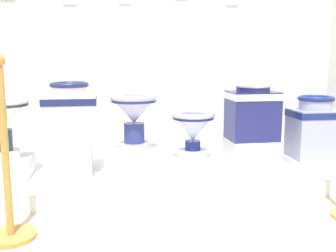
{
  "coord_description": "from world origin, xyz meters",
  "views": [
    {
      "loc": [
        1.18,
        -1.06,
        0.96
      ],
      "look_at": [
        1.65,
        1.9,
        0.45
      ],
      "focal_mm": 42.95,
      "sensor_mm": 36.0,
      "label": 1
    }
  ],
  "objects_px": {
    "plinth_block_squat_floral": "(312,161)",
    "stanchion_post_near_left": "(8,189)",
    "antique_toilet_pale_glazed": "(1,116)",
    "decorative_vase_spare": "(330,156)",
    "antique_toilet_squat_floral": "(314,127)",
    "plinth_block_leftmost": "(72,156)",
    "antique_toilet_broad_patterned": "(134,112)",
    "antique_toilet_tall_cobalt": "(193,128)",
    "plinth_block_central_ornate": "(251,152)",
    "antique_toilet_leftmost": "(70,111)",
    "antique_toilet_central_ornate": "(252,110)",
    "plinth_block_tall_cobalt": "(192,162)",
    "plinth_block_pale_glazed": "(4,168)",
    "plinth_block_broad_patterned": "(135,161)"
  },
  "relations": [
    {
      "from": "antique_toilet_central_ornate",
      "to": "antique_toilet_pale_glazed",
      "type": "bearing_deg",
      "value": -179.7
    },
    {
      "from": "antique_toilet_broad_patterned",
      "to": "plinth_block_central_ornate",
      "type": "xyz_separation_m",
      "value": [
        0.93,
        0.05,
        -0.35
      ]
    },
    {
      "from": "antique_toilet_broad_patterned",
      "to": "plinth_block_squat_floral",
      "type": "xyz_separation_m",
      "value": [
        1.41,
        -0.03,
        -0.42
      ]
    },
    {
      "from": "plinth_block_pale_glazed",
      "to": "antique_toilet_leftmost",
      "type": "bearing_deg",
      "value": 4.56
    },
    {
      "from": "antique_toilet_broad_patterned",
      "to": "plinth_block_squat_floral",
      "type": "distance_m",
      "value": 1.48
    },
    {
      "from": "decorative_vase_spare",
      "to": "antique_toilet_squat_floral",
      "type": "bearing_deg",
      "value": -153.34
    },
    {
      "from": "antique_toilet_leftmost",
      "to": "decorative_vase_spare",
      "type": "height_order",
      "value": "antique_toilet_leftmost"
    },
    {
      "from": "plinth_block_squat_floral",
      "to": "decorative_vase_spare",
      "type": "bearing_deg",
      "value": 26.66
    },
    {
      "from": "antique_toilet_broad_patterned",
      "to": "stanchion_post_near_left",
      "type": "xyz_separation_m",
      "value": [
        -0.73,
        -0.78,
        -0.29
      ]
    },
    {
      "from": "plinth_block_leftmost",
      "to": "antique_toilet_leftmost",
      "type": "height_order",
      "value": "antique_toilet_leftmost"
    },
    {
      "from": "plinth_block_squat_floral",
      "to": "decorative_vase_spare",
      "type": "relative_size",
      "value": 1.14
    },
    {
      "from": "antique_toilet_tall_cobalt",
      "to": "plinth_block_squat_floral",
      "type": "distance_m",
      "value": 1.0
    },
    {
      "from": "antique_toilet_tall_cobalt",
      "to": "antique_toilet_squat_floral",
      "type": "relative_size",
      "value": 0.75
    },
    {
      "from": "antique_toilet_pale_glazed",
      "to": "stanchion_post_near_left",
      "type": "distance_m",
      "value": 0.89
    },
    {
      "from": "antique_toilet_tall_cobalt",
      "to": "plinth_block_central_ornate",
      "type": "xyz_separation_m",
      "value": [
        0.46,
        -0.04,
        -0.2
      ]
    },
    {
      "from": "plinth_block_central_ornate",
      "to": "decorative_vase_spare",
      "type": "relative_size",
      "value": 1.16
    },
    {
      "from": "antique_toilet_squat_floral",
      "to": "antique_toilet_broad_patterned",
      "type": "bearing_deg",
      "value": 178.94
    },
    {
      "from": "plinth_block_squat_floral",
      "to": "stanchion_post_near_left",
      "type": "relative_size",
      "value": 0.4
    },
    {
      "from": "antique_toilet_squat_floral",
      "to": "decorative_vase_spare",
      "type": "relative_size",
      "value": 1.42
    },
    {
      "from": "antique_toilet_leftmost",
      "to": "stanchion_post_near_left",
      "type": "relative_size",
      "value": 0.43
    },
    {
      "from": "antique_toilet_leftmost",
      "to": "plinth_block_squat_floral",
      "type": "distance_m",
      "value": 1.93
    },
    {
      "from": "plinth_block_leftmost",
      "to": "decorative_vase_spare",
      "type": "bearing_deg",
      "value": 0.25
    },
    {
      "from": "stanchion_post_near_left",
      "to": "plinth_block_tall_cobalt",
      "type": "bearing_deg",
      "value": 36.31
    },
    {
      "from": "antique_toilet_squat_floral",
      "to": "plinth_block_broad_patterned",
      "type": "bearing_deg",
      "value": 178.94
    },
    {
      "from": "antique_toilet_leftmost",
      "to": "plinth_block_tall_cobalt",
      "type": "height_order",
      "value": "antique_toilet_leftmost"
    },
    {
      "from": "antique_toilet_leftmost",
      "to": "antique_toilet_squat_floral",
      "type": "relative_size",
      "value": 0.86
    },
    {
      "from": "antique_toilet_pale_glazed",
      "to": "stanchion_post_near_left",
      "type": "relative_size",
      "value": 0.45
    },
    {
      "from": "antique_toilet_tall_cobalt",
      "to": "decorative_vase_spare",
      "type": "xyz_separation_m",
      "value": [
        1.17,
        -0.0,
        -0.26
      ]
    },
    {
      "from": "plinth_block_squat_floral",
      "to": "antique_toilet_leftmost",
      "type": "bearing_deg",
      "value": 176.85
    },
    {
      "from": "decorative_vase_spare",
      "to": "stanchion_post_near_left",
      "type": "relative_size",
      "value": 0.35
    },
    {
      "from": "plinth_block_leftmost",
      "to": "antique_toilet_broad_patterned",
      "type": "xyz_separation_m",
      "value": [
        0.46,
        -0.08,
        0.33
      ]
    },
    {
      "from": "plinth_block_pale_glazed",
      "to": "plinth_block_central_ornate",
      "type": "height_order",
      "value": "plinth_block_central_ornate"
    },
    {
      "from": "antique_toilet_pale_glazed",
      "to": "plinth_block_central_ornate",
      "type": "height_order",
      "value": "antique_toilet_pale_glazed"
    },
    {
      "from": "plinth_block_pale_glazed",
      "to": "plinth_block_tall_cobalt",
      "type": "distance_m",
      "value": 1.4
    },
    {
      "from": "plinth_block_broad_patterned",
      "to": "decorative_vase_spare",
      "type": "xyz_separation_m",
      "value": [
        1.64,
        0.09,
        -0.05
      ]
    },
    {
      "from": "antique_toilet_broad_patterned",
      "to": "antique_toilet_tall_cobalt",
      "type": "relative_size",
      "value": 1.11
    },
    {
      "from": "plinth_block_pale_glazed",
      "to": "antique_toilet_pale_glazed",
      "type": "height_order",
      "value": "antique_toilet_pale_glazed"
    },
    {
      "from": "plinth_block_central_ornate",
      "to": "stanchion_post_near_left",
      "type": "xyz_separation_m",
      "value": [
        -1.65,
        -0.83,
        0.06
      ]
    },
    {
      "from": "antique_toilet_pale_glazed",
      "to": "plinth_block_central_ornate",
      "type": "relative_size",
      "value": 1.09
    },
    {
      "from": "antique_toilet_broad_patterned",
      "to": "antique_toilet_squat_floral",
      "type": "relative_size",
      "value": 0.84
    },
    {
      "from": "antique_toilet_leftmost",
      "to": "antique_toilet_tall_cobalt",
      "type": "height_order",
      "value": "antique_toilet_leftmost"
    },
    {
      "from": "antique_toilet_pale_glazed",
      "to": "stanchion_post_near_left",
      "type": "height_order",
      "value": "stanchion_post_near_left"
    },
    {
      "from": "plinth_block_broad_patterned",
      "to": "antique_toilet_broad_patterned",
      "type": "relative_size",
      "value": 0.93
    },
    {
      "from": "antique_toilet_leftmost",
      "to": "antique_toilet_tall_cobalt",
      "type": "bearing_deg",
      "value": 0.86
    },
    {
      "from": "plinth_block_pale_glazed",
      "to": "antique_toilet_squat_floral",
      "type": "relative_size",
      "value": 0.77
    },
    {
      "from": "antique_toilet_pale_glazed",
      "to": "plinth_block_squat_floral",
      "type": "height_order",
      "value": "antique_toilet_pale_glazed"
    },
    {
      "from": "plinth_block_pale_glazed",
      "to": "antique_toilet_broad_patterned",
      "type": "height_order",
      "value": "antique_toilet_broad_patterned"
    },
    {
      "from": "antique_toilet_central_ornate",
      "to": "decorative_vase_spare",
      "type": "xyz_separation_m",
      "value": [
        0.71,
        0.04,
        -0.4
      ]
    },
    {
      "from": "antique_toilet_central_ornate",
      "to": "plinth_block_squat_floral",
      "type": "height_order",
      "value": "antique_toilet_central_ornate"
    },
    {
      "from": "antique_toilet_leftmost",
      "to": "antique_toilet_squat_floral",
      "type": "xyz_separation_m",
      "value": [
        1.87,
        -0.1,
        -0.15
      ]
    }
  ]
}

